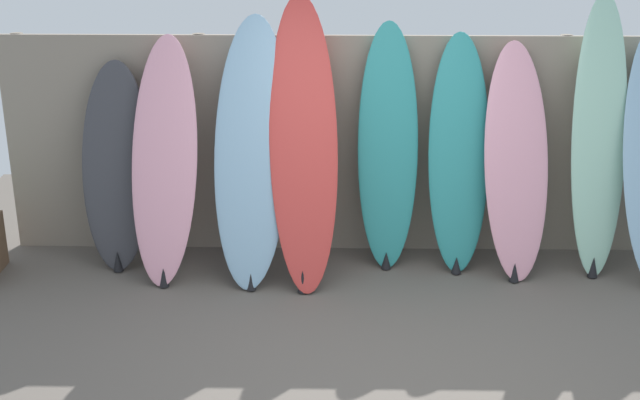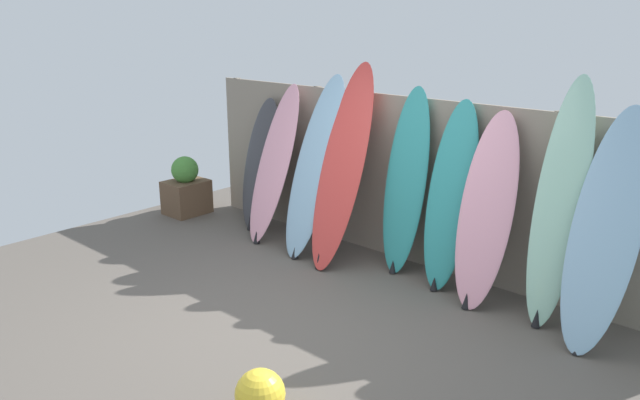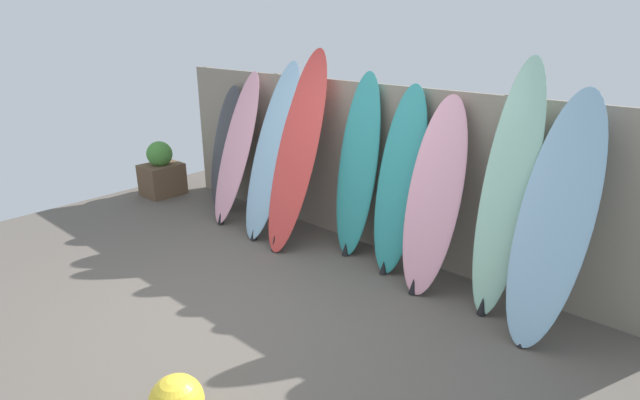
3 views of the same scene
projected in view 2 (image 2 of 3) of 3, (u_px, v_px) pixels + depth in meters
The scene contains 13 objects.
ground at pixel (284, 325), 5.48m from camera, with size 7.68×7.68×0.00m, color #5B544C.
fence_back at pixel (416, 182), 6.65m from camera, with size 6.08×0.11×1.80m.
surfboard_charcoal_0 at pixel (260, 165), 7.77m from camera, with size 0.56×0.49×1.63m.
surfboard_pink_1 at pixel (274, 164), 7.36m from camera, with size 0.55×0.78×1.84m.
surfboard_skyblue_2 at pixel (315, 167), 6.89m from camera, with size 0.62×0.83×2.00m.
surfboard_red_3 at pixel (342, 167), 6.63m from camera, with size 0.60×0.94×2.14m.
surfboard_teal_4 at pixel (406, 183), 6.41m from camera, with size 0.49×0.43×1.94m.
surfboard_teal_5 at pixel (450, 197), 6.04m from camera, with size 0.50×0.52×1.86m.
surfboard_pink_6 at pixel (486, 212), 5.70m from camera, with size 0.57×0.67×1.80m.
surfboard_seafoam_7 at pixel (559, 206), 5.29m from camera, with size 0.44×0.55×2.16m.
surfboard_skyblue_8 at pixel (606, 231), 4.96m from camera, with size 0.55×0.79×1.94m.
planter_box at pixel (186, 189), 8.44m from camera, with size 0.45×0.54×0.79m.
beach_ball at pixel (260, 394), 4.20m from camera, with size 0.34×0.34×0.34m, color yellow.
Camera 2 is at (3.53, -3.45, 2.64)m, focal length 35.00 mm.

